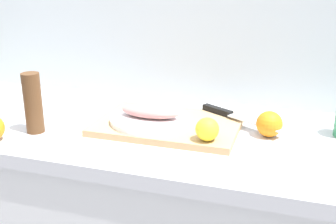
{
  "coord_description": "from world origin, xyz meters",
  "views": [
    {
      "loc": [
        0.59,
        -1.1,
        1.36
      ],
      "look_at": [
        0.23,
        0.01,
        0.95
      ],
      "focal_mm": 44.5,
      "sensor_mm": 36.0,
      "label": 1
    }
  ],
  "objects_px": {
    "chef_knife": "(231,114)",
    "lemon_0": "(207,129)",
    "fish_fillet": "(150,111)",
    "cutting_board": "(168,125)",
    "white_plate": "(150,119)",
    "pepper_mill": "(33,103)"
  },
  "relations": [
    {
      "from": "cutting_board",
      "to": "chef_knife",
      "type": "height_order",
      "value": "chef_knife"
    },
    {
      "from": "pepper_mill",
      "to": "lemon_0",
      "type": "bearing_deg",
      "value": 4.89
    },
    {
      "from": "white_plate",
      "to": "pepper_mill",
      "type": "bearing_deg",
      "value": -157.26
    },
    {
      "from": "fish_fillet",
      "to": "lemon_0",
      "type": "xyz_separation_m",
      "value": [
        0.19,
        -0.09,
        -0.0
      ]
    },
    {
      "from": "fish_fillet",
      "to": "lemon_0",
      "type": "bearing_deg",
      "value": -24.38
    },
    {
      "from": "fish_fillet",
      "to": "lemon_0",
      "type": "distance_m",
      "value": 0.21
    },
    {
      "from": "cutting_board",
      "to": "chef_knife",
      "type": "relative_size",
      "value": 1.59
    },
    {
      "from": "fish_fillet",
      "to": "pepper_mill",
      "type": "xyz_separation_m",
      "value": [
        -0.31,
        -0.13,
        0.04
      ]
    },
    {
      "from": "white_plate",
      "to": "fish_fillet",
      "type": "distance_m",
      "value": 0.03
    },
    {
      "from": "chef_knife",
      "to": "white_plate",
      "type": "bearing_deg",
      "value": -123.49
    },
    {
      "from": "lemon_0",
      "to": "pepper_mill",
      "type": "height_order",
      "value": "pepper_mill"
    },
    {
      "from": "cutting_board",
      "to": "fish_fillet",
      "type": "distance_m",
      "value": 0.07
    },
    {
      "from": "white_plate",
      "to": "chef_knife",
      "type": "bearing_deg",
      "value": 26.89
    },
    {
      "from": "cutting_board",
      "to": "fish_fillet",
      "type": "relative_size",
      "value": 2.36
    },
    {
      "from": "cutting_board",
      "to": "fish_fillet",
      "type": "bearing_deg",
      "value": -159.18
    },
    {
      "from": "lemon_0",
      "to": "chef_knife",
      "type": "bearing_deg",
      "value": 81.54
    },
    {
      "from": "white_plate",
      "to": "lemon_0",
      "type": "relative_size",
      "value": 3.76
    },
    {
      "from": "fish_fillet",
      "to": "white_plate",
      "type": "bearing_deg",
      "value": 0.0
    },
    {
      "from": "cutting_board",
      "to": "chef_knife",
      "type": "distance_m",
      "value": 0.2
    },
    {
      "from": "fish_fillet",
      "to": "chef_knife",
      "type": "bearing_deg",
      "value": 26.89
    },
    {
      "from": "chef_knife",
      "to": "lemon_0",
      "type": "xyz_separation_m",
      "value": [
        -0.03,
        -0.2,
        0.02
      ]
    },
    {
      "from": "chef_knife",
      "to": "pepper_mill",
      "type": "distance_m",
      "value": 0.59
    }
  ]
}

